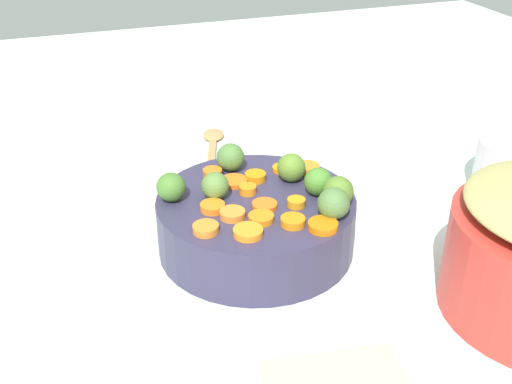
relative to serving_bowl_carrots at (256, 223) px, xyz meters
The scene contains 25 objects.
tabletop 0.08m from the serving_bowl_carrots, 58.45° to the left, with size 2.40×2.40×0.02m, color silver.
serving_bowl_carrots is the anchor object (origin of this frame).
carrot_slice_0 0.05m from the serving_bowl_carrots, 108.34° to the left, with size 0.02×0.02×0.01m, color orange.
carrot_slice_1 0.07m from the serving_bowl_carrots, 140.84° to the right, with size 0.03×0.03×0.01m, color orange.
carrot_slice_2 0.12m from the serving_bowl_carrots, 61.75° to the right, with size 0.04×0.04×0.01m, color orange.
carrot_slice_3 0.10m from the serving_bowl_carrots, 115.51° to the left, with size 0.03×0.03×0.01m, color orange.
carrot_slice_4 0.10m from the serving_bowl_carrots, 115.26° to the right, with size 0.04×0.04×0.01m, color orange.
carrot_slice_5 0.12m from the serving_bowl_carrots, 145.72° to the right, with size 0.03×0.03×0.01m, color orange.
carrot_slice_6 0.07m from the serving_bowl_carrots, 105.79° to the left, with size 0.04×0.04×0.01m, color orange.
carrot_slice_7 0.10m from the serving_bowl_carrots, 45.58° to the left, with size 0.03×0.03×0.01m, color orange.
carrot_slice_8 0.07m from the serving_bowl_carrots, 39.86° to the right, with size 0.02×0.02×0.01m, color orange.
carrot_slice_9 0.08m from the serving_bowl_carrots, behind, with size 0.03×0.03×0.01m, color orange.
carrot_slice_10 0.07m from the serving_bowl_carrots, 102.82° to the right, with size 0.03×0.03×0.01m, color orange.
carrot_slice_11 0.09m from the serving_bowl_carrots, 74.58° to the right, with size 0.03×0.03×0.01m, color orange.
carrot_slice_12 0.05m from the serving_bowl_carrots, 84.64° to the right, with size 0.03×0.03×0.01m, color orange.
carrot_slice_13 0.12m from the serving_bowl_carrots, 28.56° to the left, with size 0.04×0.04×0.01m, color orange.
carrot_slice_14 0.07m from the serving_bowl_carrots, 70.91° to the left, with size 0.03×0.03×0.01m, color orange.
brussels_sprout_0 0.13m from the serving_bowl_carrots, 28.54° to the right, with size 0.04×0.04×0.04m, color #557D2B.
brussels_sprout_1 0.09m from the serving_bowl_carrots, 27.01° to the left, with size 0.04×0.04×0.04m, color olive.
brussels_sprout_2 0.13m from the serving_bowl_carrots, 45.91° to the right, with size 0.04×0.04×0.04m, color #50763D.
brussels_sprout_3 0.11m from the serving_bowl_carrots, 94.48° to the left, with size 0.04×0.04×0.04m, color #4E7939.
brussels_sprout_4 0.13m from the serving_bowl_carrots, 162.88° to the left, with size 0.04×0.04×0.04m, color #47762D.
brussels_sprout_5 0.10m from the serving_bowl_carrots, 11.20° to the right, with size 0.04×0.04×0.04m, color #49822C.
brussels_sprout_6 0.08m from the serving_bowl_carrots, 160.04° to the left, with size 0.04×0.04×0.04m, color #587E39.
wooden_spoon 0.33m from the serving_bowl_carrots, 85.15° to the left, with size 0.11×0.26×0.01m.
Camera 1 is at (-0.28, -0.77, 0.53)m, focal length 44.54 mm.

